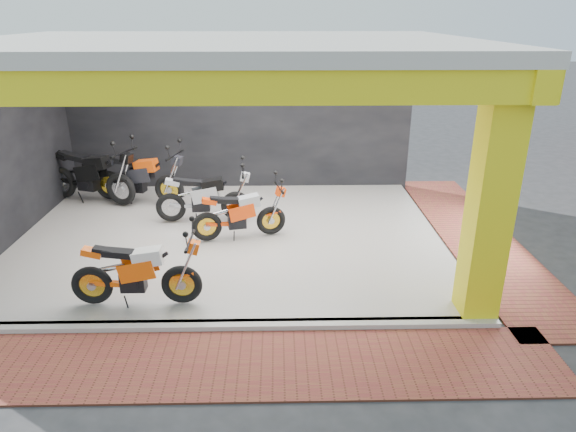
# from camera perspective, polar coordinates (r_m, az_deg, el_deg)

# --- Properties ---
(ground) EXTENTS (80.00, 80.00, 0.00)m
(ground) POSITION_cam_1_polar(r_m,az_deg,el_deg) (8.24, -7.55, -8.36)
(ground) COLOR #2D2D30
(ground) RESTS_ON ground
(showroom_floor) EXTENTS (8.00, 6.00, 0.10)m
(showroom_floor) POSITION_cam_1_polar(r_m,az_deg,el_deg) (9.99, -6.40, -2.35)
(showroom_floor) COLOR beige
(showroom_floor) RESTS_ON ground
(showroom_ceiling) EXTENTS (8.40, 6.40, 0.20)m
(showroom_ceiling) POSITION_cam_1_polar(r_m,az_deg,el_deg) (9.14, -7.37, 18.41)
(showroom_ceiling) COLOR beige
(showroom_ceiling) RESTS_ON corner_column
(back_wall) EXTENTS (8.20, 0.20, 3.50)m
(back_wall) POSITION_cam_1_polar(r_m,az_deg,el_deg) (12.44, -5.52, 10.73)
(back_wall) COLOR black
(back_wall) RESTS_ON ground
(corner_column) EXTENTS (0.50, 0.50, 3.50)m
(corner_column) POSITION_cam_1_polar(r_m,az_deg,el_deg) (7.32, 21.59, 1.41)
(corner_column) COLOR yellow
(corner_column) RESTS_ON ground
(header_beam_front) EXTENTS (8.40, 0.30, 0.40)m
(header_beam_front) POSITION_cam_1_polar(r_m,az_deg,el_deg) (6.20, -10.05, 13.98)
(header_beam_front) COLOR yellow
(header_beam_front) RESTS_ON corner_column
(header_beam_right) EXTENTS (0.30, 6.40, 0.40)m
(header_beam_right) POSITION_cam_1_polar(r_m,az_deg,el_deg) (9.62, 18.18, 15.92)
(header_beam_right) COLOR yellow
(header_beam_right) RESTS_ON corner_column
(floor_kerb) EXTENTS (8.00, 0.20, 0.10)m
(floor_kerb) POSITION_cam_1_polar(r_m,az_deg,el_deg) (7.35, -8.40, -12.00)
(floor_kerb) COLOR beige
(floor_kerb) RESTS_ON ground
(paver_front) EXTENTS (9.00, 1.40, 0.03)m
(paver_front) POSITION_cam_1_polar(r_m,az_deg,el_deg) (6.74, -9.18, -15.92)
(paver_front) COLOR brown
(paver_front) RESTS_ON ground
(paver_right) EXTENTS (1.40, 7.00, 0.03)m
(paver_right) POSITION_cam_1_polar(r_m,az_deg,el_deg) (10.69, 20.19, -2.18)
(paver_right) COLOR brown
(paver_right) RESTS_ON ground
(moto_hero) EXTENTS (2.00, 0.74, 1.22)m
(moto_hero) POSITION_cam_1_polar(r_m,az_deg,el_deg) (7.54, -11.88, -5.52)
(moto_hero) COLOR #FF570A
(moto_hero) RESTS_ON showroom_floor
(moto_row_a) EXTENTS (1.99, 1.11, 1.15)m
(moto_row_a) POSITION_cam_1_polar(r_m,az_deg,el_deg) (9.69, -1.92, 1.00)
(moto_row_a) COLOR #FE420A
(moto_row_a) RESTS_ON showroom_floor
(moto_row_b) EXTENTS (2.06, 0.87, 1.23)m
(moto_row_b) POSITION_cam_1_polar(r_m,az_deg,el_deg) (10.44, -5.88, 2.68)
(moto_row_b) COLOR #AFB1B7
(moto_row_b) RESTS_ON showroom_floor
(moto_row_c) EXTENTS (2.40, 1.35, 1.39)m
(moto_row_c) POSITION_cam_1_polar(r_m,az_deg,el_deg) (11.50, -13.16, 4.42)
(moto_row_c) COLOR black
(moto_row_c) RESTS_ON showroom_floor
(moto_row_d) EXTENTS (2.59, 1.67, 1.48)m
(moto_row_d) POSITION_cam_1_polar(r_m,az_deg,el_deg) (11.73, -18.29, 4.48)
(moto_row_d) COLOR black
(moto_row_d) RESTS_ON showroom_floor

